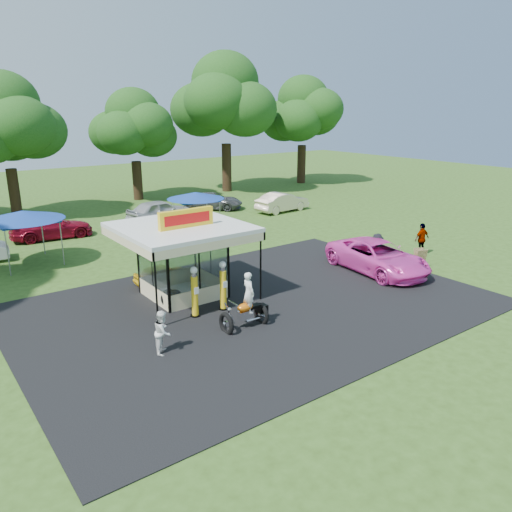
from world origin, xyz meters
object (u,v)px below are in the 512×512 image
Objects in this scene: gas_pump_left at (195,293)px; spectator_west at (163,332)px; spectator_east_a at (377,250)px; bg_car_c at (160,211)px; gas_station_kiosk at (183,259)px; bg_car_d at (213,201)px; spectator_east_b at (422,239)px; bg_car_e at (282,202)px; bg_car_b at (51,227)px; tent_west at (23,216)px; a_frame_sign at (420,258)px; pink_sedan at (377,257)px; tent_east at (196,196)px; gas_pump_right at (223,287)px; kiosk_car at (162,274)px; motorcycle at (247,305)px.

gas_pump_left is 1.38× the size of spectator_west.
spectator_east_a is 0.36× the size of bg_car_c.
gas_station_kiosk reaches higher than bg_car_d.
spectator_east_b is at bearing -159.60° from bg_car_c.
bg_car_e is at bearing 41.25° from gas_pump_left.
bg_car_b is (-1.18, 17.04, -0.30)m from gas_pump_left.
spectator_west is 14.16m from tent_west.
spectator_west reaches higher than bg_car_d.
pink_sedan reaches higher than a_frame_sign.
bg_car_b is 1.31× the size of tent_east.
gas_pump_left is at bearing -120.24° from tent_east.
bg_car_c is at bearing 72.47° from gas_pump_right.
spectator_east_b is (3.87, -0.12, 0.04)m from spectator_east_a.
spectator_east_b is at bearing -107.44° from kiosk_car.
motorcycle is 19.28m from bg_car_b.
spectator_east_a is at bearing 0.85° from gas_pump_left.
spectator_east_b reaches higher than bg_car_c.
kiosk_car is 18.97m from bg_car_e.
gas_pump_left is 3.25m from spectator_west.
gas_pump_left is 0.78× the size of kiosk_car.
gas_pump_left is 15.17m from tent_east.
bg_car_d is at bearing 49.64° from tent_east.
bg_car_e is at bearing -90.88° from spectator_east_b.
spectator_east_b is 15.25m from tent_east.
a_frame_sign is at bearing -12.25° from pink_sedan.
tent_west is at bearing 107.89° from gas_pump_left.
bg_car_b is at bearing 84.46° from bg_car_c.
bg_car_d is at bearing -39.59° from kiosk_car.
bg_car_d is (15.22, 21.15, -0.11)m from spectator_west.
gas_station_kiosk is 2.96× the size of spectator_east_a.
gas_pump_left is 1.36m from gas_pump_right.
bg_car_d is at bearing -116.60° from spectator_east_a.
motorcycle is 1.31× the size of spectator_east_a.
bg_car_d is (11.55, 21.17, -0.23)m from motorcycle.
tent_east is (-7.82, 13.00, 1.56)m from spectator_east_b.
a_frame_sign is at bearing -167.08° from bg_car_c.
gas_station_kiosk reaches higher than tent_east.
bg_car_c reaches higher than kiosk_car.
kiosk_car is at bearing 90.00° from gas_station_kiosk.
motorcycle is at bearing -60.60° from gas_pump_left.
kiosk_car is 0.71× the size of tent_east.
bg_car_e is (3.54, 16.18, 0.27)m from a_frame_sign.
spectator_east_a is 13.56m from tent_east.
gas_pump_left reaches higher than gas_pump_right.
bg_car_e is (1.41, 14.72, -0.15)m from spectator_east_b.
gas_pump_left is 0.46× the size of bg_car_e.
kiosk_car is 12.55m from bg_car_b.
tent_west is (-20.68, -2.88, 1.97)m from bg_car_e.
a_frame_sign is (12.12, 0.67, -0.40)m from motorcycle.
bg_car_b is at bearing 77.94° from bg_car_e.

